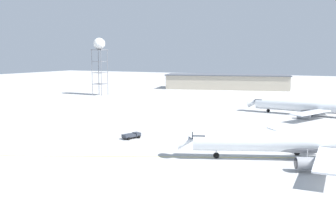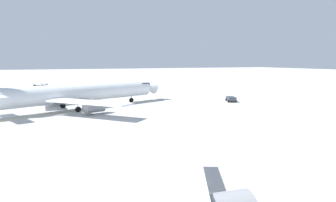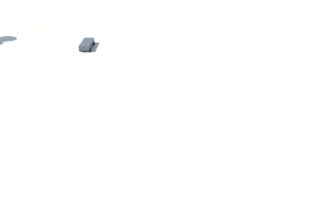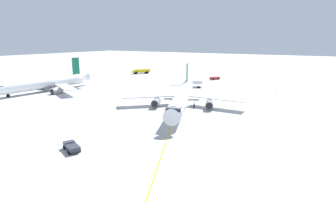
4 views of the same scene
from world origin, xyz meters
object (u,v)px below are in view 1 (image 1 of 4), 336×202
object	(u,v)px
baggage_truck_truck	(132,135)
radar_tower	(99,47)
airliner_main	(295,142)
airliner_secondary	(309,107)

from	to	relation	value
baggage_truck_truck	radar_tower	distance (m)	100.79
airliner_main	baggage_truck_truck	size ratio (longest dim) A/B	8.78
airliner_secondary	radar_tower	world-z (taller)	radar_tower
airliner_main	airliner_secondary	xyz separation A→B (m)	(-55.55, -3.09, -0.37)
radar_tower	airliner_secondary	bearing A→B (deg)	76.67
baggage_truck_truck	radar_tower	size ratio (longest dim) A/B	0.17
airliner_main	airliner_secondary	size ratio (longest dim) A/B	1.03
baggage_truck_truck	airliner_main	bearing A→B (deg)	-70.33
airliner_main	airliner_secondary	world-z (taller)	airliner_secondary
airliner_main	radar_tower	xyz separation A→B (m)	(-78.23, -98.86, 19.39)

